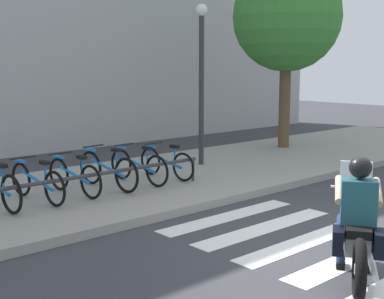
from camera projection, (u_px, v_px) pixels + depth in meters
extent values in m
plane|color=#38383D|center=(368.00, 252.00, 7.04)|extent=(48.00, 48.00, 0.00)
cube|color=gray|center=(142.00, 183.00, 10.82)|extent=(24.00, 4.40, 0.15)
cube|color=white|center=(358.00, 255.00, 6.89)|extent=(2.80, 0.40, 0.01)
cube|color=white|center=(308.00, 240.00, 7.48)|extent=(2.80, 0.40, 0.01)
cube|color=white|center=(265.00, 228.00, 8.07)|extent=(2.80, 0.40, 0.01)
cube|color=white|center=(228.00, 216.00, 8.66)|extent=(2.80, 0.40, 0.01)
torus|color=black|center=(353.00, 228.00, 6.97)|extent=(0.63, 0.48, 0.67)
cylinder|color=silver|center=(353.00, 228.00, 6.97)|extent=(0.16, 0.15, 0.12)
torus|color=black|center=(359.00, 270.00, 5.56)|extent=(0.63, 0.48, 0.67)
cylinder|color=silver|center=(359.00, 270.00, 5.56)|extent=(0.16, 0.15, 0.12)
cube|color=silver|center=(356.00, 235.00, 6.24)|extent=(0.83, 0.69, 0.28)
ellipsoid|color=black|center=(356.00, 213.00, 6.40)|extent=(0.59, 0.52, 0.22)
cube|color=black|center=(358.00, 228.00, 6.02)|extent=(0.62, 0.55, 0.10)
cube|color=black|center=(338.00, 240.00, 5.94)|extent=(0.33, 0.28, 0.28)
cube|color=black|center=(379.00, 244.00, 5.83)|extent=(0.33, 0.28, 0.28)
cylinder|color=silver|center=(355.00, 188.00, 6.73)|extent=(0.37, 0.53, 0.03)
sphere|color=white|center=(354.00, 199.00, 6.95)|extent=(0.18, 0.18, 0.18)
cube|color=silver|center=(356.00, 174.00, 6.73)|extent=(0.26, 0.35, 0.32)
cylinder|color=silver|center=(372.00, 266.00, 6.01)|extent=(0.65, 0.48, 0.08)
cube|color=#1E4C59|center=(359.00, 202.00, 6.02)|extent=(0.44, 0.48, 0.52)
sphere|color=black|center=(360.00, 167.00, 5.99)|extent=(0.26, 0.26, 0.26)
cylinder|color=tan|center=(339.00, 190.00, 6.28)|extent=(0.48, 0.37, 0.26)
cylinder|color=tan|center=(378.00, 192.00, 6.18)|extent=(0.48, 0.37, 0.26)
cylinder|color=#1E284C|center=(343.00, 227.00, 6.26)|extent=(0.44, 0.36, 0.24)
cylinder|color=#1E284C|center=(341.00, 249.00, 6.43)|extent=(0.11, 0.11, 0.49)
cube|color=black|center=(340.00, 264.00, 6.50)|extent=(0.25, 0.22, 0.08)
cylinder|color=#1E284C|center=(371.00, 229.00, 6.19)|extent=(0.44, 0.36, 0.24)
cylinder|color=#1E284C|center=(368.00, 252.00, 6.35)|extent=(0.11, 0.11, 0.49)
cube|color=black|center=(367.00, 266.00, 6.42)|extent=(0.25, 0.22, 0.08)
torus|color=black|center=(11.00, 194.00, 8.20)|extent=(0.12, 0.65, 0.64)
cylinder|color=blue|center=(3.00, 178.00, 8.32)|extent=(0.04, 0.04, 0.39)
cube|color=black|center=(2.00, 166.00, 8.29)|extent=(0.12, 0.21, 0.06)
torus|color=black|center=(21.00, 179.00, 9.35)|extent=(0.11, 0.61, 0.61)
torus|color=black|center=(55.00, 189.00, 8.64)|extent=(0.11, 0.61, 0.61)
cylinder|color=blue|center=(37.00, 180.00, 8.98)|extent=(0.16, 0.95, 0.26)
cylinder|color=blue|center=(45.00, 174.00, 8.78)|extent=(0.04, 0.04, 0.38)
cube|color=black|center=(45.00, 163.00, 8.75)|extent=(0.12, 0.21, 0.06)
cylinder|color=black|center=(23.00, 158.00, 9.21)|extent=(0.48, 0.08, 0.03)
cube|color=blue|center=(20.00, 161.00, 9.30)|extent=(0.11, 0.29, 0.04)
torus|color=black|center=(59.00, 174.00, 9.79)|extent=(0.11, 0.62, 0.62)
torus|color=black|center=(91.00, 182.00, 9.13)|extent=(0.11, 0.62, 0.62)
cylinder|color=blue|center=(74.00, 175.00, 9.45)|extent=(0.15, 0.88, 0.24)
cylinder|color=blue|center=(82.00, 168.00, 9.26)|extent=(0.04, 0.04, 0.38)
cube|color=black|center=(82.00, 157.00, 9.23)|extent=(0.12, 0.21, 0.06)
cylinder|color=black|center=(61.00, 153.00, 9.66)|extent=(0.48, 0.08, 0.03)
cube|color=blue|center=(58.00, 157.00, 9.73)|extent=(0.11, 0.29, 0.04)
torus|color=black|center=(91.00, 168.00, 10.28)|extent=(0.12, 0.67, 0.66)
torus|color=black|center=(126.00, 175.00, 9.56)|extent=(0.12, 0.67, 0.66)
cylinder|color=blue|center=(108.00, 168.00, 9.91)|extent=(0.16, 0.96, 0.26)
cylinder|color=blue|center=(117.00, 161.00, 9.70)|extent=(0.04, 0.04, 0.41)
cube|color=black|center=(116.00, 150.00, 9.67)|extent=(0.12, 0.21, 0.06)
cylinder|color=black|center=(93.00, 146.00, 10.14)|extent=(0.48, 0.08, 0.03)
cube|color=blue|center=(90.00, 150.00, 10.22)|extent=(0.11, 0.29, 0.04)
torus|color=black|center=(121.00, 164.00, 10.74)|extent=(0.12, 0.63, 0.63)
torus|color=black|center=(157.00, 171.00, 10.04)|extent=(0.12, 0.63, 0.63)
cylinder|color=blue|center=(138.00, 164.00, 10.38)|extent=(0.16, 0.94, 0.26)
cylinder|color=blue|center=(147.00, 158.00, 10.18)|extent=(0.04, 0.04, 0.39)
cube|color=black|center=(147.00, 148.00, 10.14)|extent=(0.12, 0.21, 0.06)
cylinder|color=black|center=(124.00, 145.00, 10.60)|extent=(0.48, 0.08, 0.03)
cube|color=blue|center=(121.00, 148.00, 10.69)|extent=(0.11, 0.29, 0.04)
torus|color=black|center=(150.00, 161.00, 11.18)|extent=(0.11, 0.59, 0.59)
torus|color=black|center=(183.00, 167.00, 10.53)|extent=(0.11, 0.59, 0.59)
cylinder|color=blue|center=(166.00, 161.00, 10.85)|extent=(0.15, 0.87, 0.24)
cylinder|color=blue|center=(175.00, 155.00, 10.66)|extent=(0.04, 0.04, 0.36)
cube|color=black|center=(175.00, 147.00, 10.63)|extent=(0.12, 0.21, 0.06)
cylinder|color=black|center=(153.00, 143.00, 11.05)|extent=(0.48, 0.08, 0.03)
cube|color=blue|center=(150.00, 146.00, 11.13)|extent=(0.11, 0.29, 0.04)
cylinder|color=#333338|center=(107.00, 173.00, 9.26)|extent=(4.16, 0.07, 0.07)
cylinder|color=#333338|center=(193.00, 170.00, 10.63)|extent=(0.06, 0.06, 0.45)
cylinder|color=#2D2D33|center=(201.00, 95.00, 12.16)|extent=(0.12, 0.12, 3.59)
sphere|color=white|center=(202.00, 10.00, 11.86)|extent=(0.28, 0.28, 0.28)
cylinder|color=brown|center=(284.00, 104.00, 14.87)|extent=(0.32, 0.32, 2.74)
sphere|color=#387F33|center=(287.00, 17.00, 14.48)|extent=(3.02, 3.02, 3.02)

